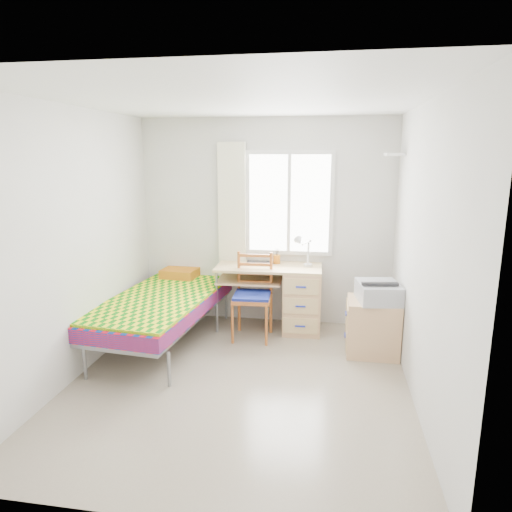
{
  "coord_description": "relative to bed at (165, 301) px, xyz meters",
  "views": [
    {
      "loc": [
        0.81,
        -3.95,
        2.15
      ],
      "look_at": [
        0.07,
        0.55,
        1.13
      ],
      "focal_mm": 32.0,
      "sensor_mm": 36.0,
      "label": 1
    }
  ],
  "objects": [
    {
      "name": "wall_right",
      "position": [
        2.67,
        -0.9,
        0.83
      ],
      "size": [
        0.0,
        3.5,
        3.5
      ],
      "primitive_type": "plane",
      "rotation": [
        1.57,
        0.0,
        -1.57
      ],
      "color": "silver",
      "rests_on": "ground"
    },
    {
      "name": "floor",
      "position": [
        1.07,
        -0.9,
        -0.47
      ],
      "size": [
        3.5,
        3.5,
        0.0
      ],
      "primitive_type": "plane",
      "color": "#BCAD93",
      "rests_on": "ground"
    },
    {
      "name": "laptop",
      "position": [
        1.03,
        0.62,
        0.35
      ],
      "size": [
        0.34,
        0.24,
        0.03
      ],
      "primitive_type": "imported",
      "rotation": [
        0.0,
        0.0,
        0.07
      ],
      "color": "black",
      "rests_on": "desk"
    },
    {
      "name": "task_lamp",
      "position": [
        1.57,
        0.5,
        0.59
      ],
      "size": [
        0.22,
        0.32,
        0.4
      ],
      "rotation": [
        0.0,
        0.0,
        0.36
      ],
      "color": "white",
      "rests_on": "desk"
    },
    {
      "name": "wall_back",
      "position": [
        1.07,
        0.85,
        0.83
      ],
      "size": [
        3.2,
        0.0,
        3.2
      ],
      "primitive_type": "plane",
      "rotation": [
        1.57,
        0.0,
        0.0
      ],
      "color": "silver",
      "rests_on": "ground"
    },
    {
      "name": "book",
      "position": [
        0.91,
        0.52,
        0.12
      ],
      "size": [
        0.19,
        0.26,
        0.02
      ],
      "primitive_type": "imported",
      "rotation": [
        0.0,
        0.0,
        0.01
      ],
      "color": "gray",
      "rests_on": "desk"
    },
    {
      "name": "bed",
      "position": [
        0.0,
        0.0,
        0.0
      ],
      "size": [
        1.26,
        2.33,
        0.97
      ],
      "rotation": [
        0.0,
        0.0,
        -0.1
      ],
      "color": "gray",
      "rests_on": "floor"
    },
    {
      "name": "cabinet",
      "position": [
        2.38,
        -0.0,
        -0.17
      ],
      "size": [
        0.57,
        0.5,
        0.61
      ],
      "rotation": [
        0.0,
        0.0,
        -0.01
      ],
      "color": "tan",
      "rests_on": "floor"
    },
    {
      "name": "printer",
      "position": [
        2.42,
        -0.02,
        0.24
      ],
      "size": [
        0.49,
        0.55,
        0.21
      ],
      "rotation": [
        0.0,
        0.0,
        0.15
      ],
      "color": "#AEB0B7",
      "rests_on": "cabinet"
    },
    {
      "name": "ceiling",
      "position": [
        1.07,
        -0.9,
        2.13
      ],
      "size": [
        3.5,
        3.5,
        0.0
      ],
      "primitive_type": "plane",
      "rotation": [
        3.14,
        0.0,
        0.0
      ],
      "color": "white",
      "rests_on": "wall_back"
    },
    {
      "name": "wall_left",
      "position": [
        -0.53,
        -0.9,
        0.83
      ],
      "size": [
        0.0,
        3.5,
        3.5
      ],
      "primitive_type": "plane",
      "rotation": [
        1.57,
        0.0,
        1.57
      ],
      "color": "silver",
      "rests_on": "ground"
    },
    {
      "name": "window",
      "position": [
        1.37,
        0.83,
        1.08
      ],
      "size": [
        1.1,
        0.04,
        1.3
      ],
      "color": "white",
      "rests_on": "wall_back"
    },
    {
      "name": "floating_shelf",
      "position": [
        2.56,
        0.5,
        1.68
      ],
      "size": [
        0.2,
        0.32,
        0.03
      ],
      "primitive_type": "cube",
      "color": "white",
      "rests_on": "wall_right"
    },
    {
      "name": "desk",
      "position": [
        1.5,
        0.55,
        -0.03
      ],
      "size": [
        1.31,
        0.63,
        0.81
      ],
      "rotation": [
        0.0,
        0.0,
        0.03
      ],
      "color": "tan",
      "rests_on": "floor"
    },
    {
      "name": "curtain",
      "position": [
        0.65,
        0.78,
        0.98
      ],
      "size": [
        0.35,
        0.05,
        1.7
      ],
      "primitive_type": "cube",
      "color": "#EEE7C5",
      "rests_on": "wall_back"
    },
    {
      "name": "chair",
      "position": [
        1.01,
        0.25,
        0.1
      ],
      "size": [
        0.46,
        0.46,
        1.02
      ],
      "rotation": [
        0.0,
        0.0,
        0.06
      ],
      "color": "#A96A20",
      "rests_on": "floor"
    },
    {
      "name": "pen_cup",
      "position": [
        1.23,
        0.7,
        0.39
      ],
      "size": [
        0.1,
        0.1,
        0.11
      ],
      "primitive_type": "cylinder",
      "rotation": [
        0.0,
        0.0,
        -0.24
      ],
      "color": "orange",
      "rests_on": "desk"
    }
  ]
}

